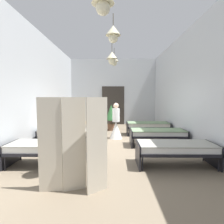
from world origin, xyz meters
TOP-DOWN VIEW (x-y plane):
  - ground_plane at (0.00, 0.00)m, footprint 5.89×11.04m
  - room_shell at (-0.00, 1.16)m, footprint 5.69×10.64m
  - bed_left_row_0 at (-1.60, -1.90)m, footprint 1.90×0.84m
  - bed_right_row_0 at (1.60, -1.90)m, footprint 1.90×0.84m
  - bed_left_row_1 at (-1.60, 0.00)m, footprint 1.90×0.84m
  - bed_right_row_1 at (1.60, 0.00)m, footprint 1.90×0.84m
  - bed_left_row_2 at (-1.60, 1.90)m, footprint 1.90×0.84m
  - bed_right_row_2 at (1.60, 1.90)m, footprint 1.90×0.84m
  - nurse_near_aisle at (0.15, 1.13)m, footprint 0.52×0.52m
  - potted_plant at (-0.09, 3.03)m, footprint 0.58×0.58m
  - privacy_screen at (-0.65, -3.17)m, footprint 1.23×0.29m

SIDE VIEW (x-z plane):
  - ground_plane at x=0.00m, z-range -0.10..0.00m
  - bed_left_row_0 at x=-1.60m, z-range 0.15..0.73m
  - bed_right_row_0 at x=1.60m, z-range 0.15..0.73m
  - bed_left_row_1 at x=-1.60m, z-range 0.15..0.73m
  - bed_right_row_1 at x=1.60m, z-range 0.15..0.73m
  - bed_left_row_2 at x=-1.60m, z-range 0.15..0.73m
  - bed_right_row_2 at x=1.60m, z-range 0.15..0.73m
  - nurse_near_aisle at x=0.15m, z-range -0.21..1.27m
  - potted_plant at x=-0.09m, z-range 0.15..1.49m
  - privacy_screen at x=-0.65m, z-range 0.00..1.70m
  - room_shell at x=0.00m, z-range 0.01..4.11m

